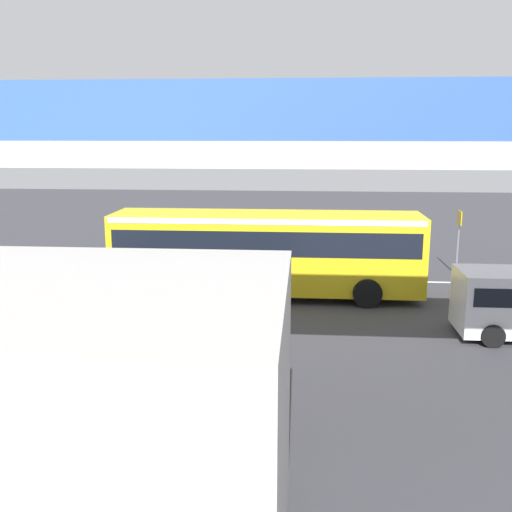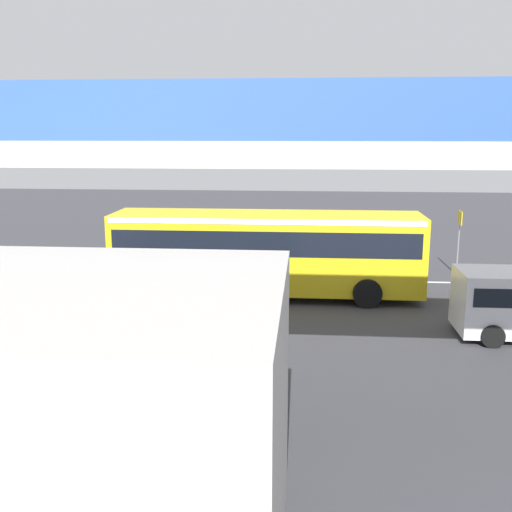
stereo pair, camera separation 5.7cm
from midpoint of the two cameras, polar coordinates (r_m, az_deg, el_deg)
The scene contains 8 objects.
ground at distance 23.37m, azimuth 4.45°, elevation -3.47°, with size 80.00×80.00×0.00m, color #38383D.
city_bus at distance 22.43m, azimuth 0.91°, elevation 0.86°, with size 11.54×2.85×3.15m.
traffic_sign at distance 27.21m, azimuth 18.72°, elevation 2.20°, with size 0.08×0.60×2.80m.
lane_dash_leftmost at distance 26.03m, azimuth 17.82°, elevation -2.41°, with size 2.00×0.20×0.01m, color silver.
lane_dash_left at distance 25.41m, azimuth 9.00°, elevation -2.32°, with size 2.00×0.20×0.01m, color silver.
lane_dash_centre at distance 25.41m, azimuth -0.04°, elevation -2.17°, with size 2.00×0.20×0.01m, color silver.
lane_dash_right at distance 26.04m, azimuth -8.85°, elevation -1.97°, with size 2.00×0.20×0.01m, color silver.
pedestrian_overpass at distance 12.31m, azimuth 4.61°, elevation 7.82°, with size 29.57×2.60×7.08m.
Camera 1 is at (0.01, 22.55, 6.17)m, focal length 41.92 mm.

